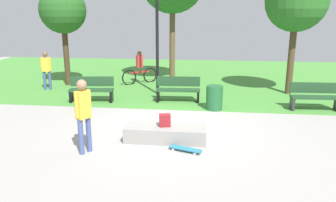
{
  "coord_description": "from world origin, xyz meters",
  "views": [
    {
      "loc": [
        1.01,
        -9.17,
        3.23
      ],
      "look_at": [
        -0.02,
        -0.57,
        0.93
      ],
      "focal_mm": 36.02,
      "sensor_mm": 36.0,
      "label": 1
    }
  ],
  "objects": [
    {
      "name": "park_bench_center_lawn",
      "position": [
        -0.06,
        2.89,
        0.48
      ],
      "size": [
        1.62,
        0.54,
        0.91
      ],
      "color": "#1E4223",
      "rests_on": "ground_plane"
    },
    {
      "name": "grass_lawn",
      "position": [
        0.0,
        7.86,
        0.0
      ],
      "size": [
        26.6,
        12.28,
        0.01
      ],
      "primitive_type": "cube",
      "color": "#478C38",
      "rests_on": "ground_plane"
    },
    {
      "name": "ground_plane",
      "position": [
        0.0,
        0.0,
        0.0
      ],
      "size": [
        28.0,
        28.0,
        0.0
      ],
      "primitive_type": "plane",
      "color": "#9E9993"
    },
    {
      "name": "cyclist_on_bicycle",
      "position": [
        -2.12,
        5.92,
        0.63
      ],
      "size": [
        1.44,
        1.21,
        1.52
      ],
      "color": "black",
      "rests_on": "ground_plane"
    },
    {
      "name": "skater_performing_trick",
      "position": [
        -1.8,
        -2.06,
        1.04
      ],
      "size": [
        0.34,
        0.38,
        1.76
      ],
      "color": "#3F5184",
      "rests_on": "ground_plane"
    },
    {
      "name": "trash_bin",
      "position": [
        1.25,
        1.97,
        0.41
      ],
      "size": [
        0.56,
        0.56,
        0.82
      ],
      "primitive_type": "cylinder",
      "color": "#1E592D",
      "rests_on": "ground_plane"
    },
    {
      "name": "park_bench_far_left",
      "position": [
        -3.23,
        2.5,
        0.48
      ],
      "size": [
        1.65,
        0.67,
        0.91
      ],
      "color": "#1E4223",
      "rests_on": "ground_plane"
    },
    {
      "name": "skateboard_by_ledge",
      "position": [
        0.53,
        -1.71,
        0.06
      ],
      "size": [
        0.82,
        0.46,
        0.08
      ],
      "color": "teal",
      "rests_on": "ground_plane"
    },
    {
      "name": "concrete_ledge",
      "position": [
        -0.02,
        -1.06,
        0.19
      ],
      "size": [
        2.08,
        0.74,
        0.38
      ],
      "primitive_type": "cube",
      "color": "gray",
      "rests_on": "ground_plane"
    },
    {
      "name": "park_bench_far_right",
      "position": [
        4.61,
        2.35,
        0.48
      ],
      "size": [
        1.62,
        0.54,
        0.91
      ],
      "color": "#1E4223",
      "rests_on": "ground_plane"
    },
    {
      "name": "pedestrian_with_backpack",
      "position": [
        -5.77,
        4.2,
        0.97
      ],
      "size": [
        0.42,
        0.39,
        1.62
      ],
      "color": "#3F5184",
      "rests_on": "ground_plane"
    },
    {
      "name": "tree_young_birch",
      "position": [
        4.27,
        4.66,
        3.61
      ],
      "size": [
        2.37,
        2.37,
        4.82
      ],
      "color": "#4C3823",
      "rests_on": "grass_lawn"
    },
    {
      "name": "tree_tall_oak",
      "position": [
        -5.28,
        5.19,
        3.25
      ],
      "size": [
        2.0,
        2.0,
        4.29
      ],
      "color": "#42301E",
      "rests_on": "grass_lawn"
    },
    {
      "name": "backpack_on_ledge",
      "position": [
        -0.05,
        -1.04,
        0.54
      ],
      "size": [
        0.32,
        0.25,
        0.32
      ],
      "primitive_type": "cube",
      "rotation": [
        0.0,
        0.0,
        0.21
      ],
      "color": "maroon",
      "rests_on": "concrete_ledge"
    },
    {
      "name": "lamp_post",
      "position": [
        -1.0,
        3.98,
        2.76
      ],
      "size": [
        0.28,
        0.28,
        4.6
      ],
      "color": "black",
      "rests_on": "ground_plane"
    }
  ]
}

